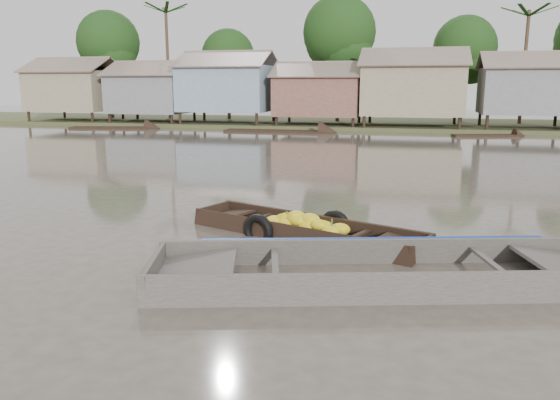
# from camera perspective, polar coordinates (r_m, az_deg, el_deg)

# --- Properties ---
(ground) EXTENTS (120.00, 120.00, 0.00)m
(ground) POSITION_cam_1_polar(r_m,az_deg,el_deg) (9.59, -3.46, -6.40)
(ground) COLOR #4A4439
(ground) RESTS_ON ground
(riverbank) EXTENTS (120.00, 12.47, 10.22)m
(riverbank) POSITION_cam_1_polar(r_m,az_deg,el_deg) (40.55, 14.50, 11.72)
(riverbank) COLOR #384723
(riverbank) RESTS_ON ground
(banana_boat) EXTENTS (5.14, 3.00, 0.73)m
(banana_boat) POSITION_cam_1_polar(r_m,az_deg,el_deg) (11.11, 2.27, -3.12)
(banana_boat) COLOR black
(banana_boat) RESTS_ON ground
(viewer_boat) EXTENTS (7.46, 3.75, 0.58)m
(viewer_boat) POSITION_cam_1_polar(r_m,az_deg,el_deg) (8.77, 10.84, -8.02)
(viewer_boat) COLOR #3B3632
(viewer_boat) RESTS_ON ground
(distant_boats) EXTENTS (47.16, 13.90, 0.35)m
(distant_boats) POSITION_cam_1_polar(r_m,az_deg,el_deg) (32.69, 23.64, 5.63)
(distant_boats) COLOR black
(distant_boats) RESTS_ON ground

